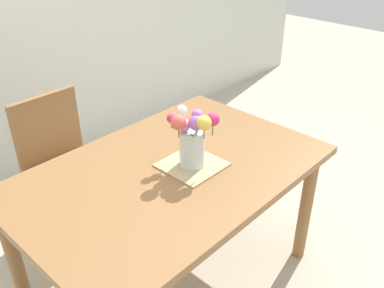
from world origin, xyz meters
TOP-DOWN VIEW (x-y plane):
  - ground_plane at (0.00, 0.00)m, footprint 12.00×12.00m
  - dining_table at (0.00, 0.00)m, footprint 1.49×0.98m
  - chair_far at (-0.12, 0.83)m, footprint 0.42×0.42m
  - placemat at (0.09, -0.06)m, footprint 0.27×0.27m
  - flower_vase at (0.09, -0.06)m, footprint 0.19×0.24m

SIDE VIEW (x-z plane):
  - ground_plane at x=0.00m, z-range 0.00..0.00m
  - chair_far at x=-0.12m, z-range 0.07..0.97m
  - dining_table at x=0.00m, z-range 0.29..1.05m
  - placemat at x=0.09m, z-range 0.76..0.77m
  - flower_vase at x=0.09m, z-range 0.78..1.07m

